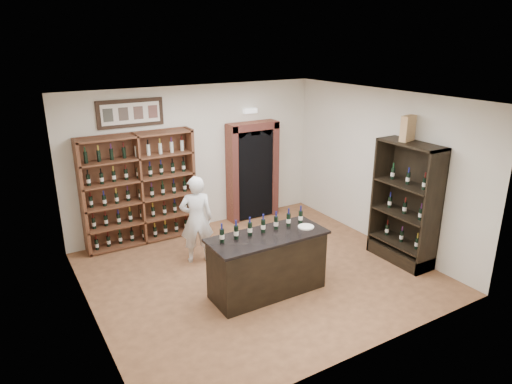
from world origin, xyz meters
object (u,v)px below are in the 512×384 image
counter_bottle_0 (222,235)px  shopkeeper (196,220)px  wine_crate (408,128)px  side_cabinet (404,221)px  wine_shelf (139,189)px  tasting_counter (267,264)px

counter_bottle_0 → shopkeeper: 1.49m
counter_bottle_0 → wine_crate: bearing=-4.8°
side_cabinet → wine_crate: (-0.01, 0.14, 1.66)m
wine_shelf → shopkeeper: (0.59, -1.36, -0.29)m
side_cabinet → shopkeeper: 3.74m
side_cabinet → wine_crate: size_ratio=5.03×
wine_crate → side_cabinet: bearing=-100.4°
shopkeeper → tasting_counter: bearing=124.8°
shopkeeper → wine_crate: (3.22, -1.73, 1.61)m
side_cabinet → wine_crate: 1.67m
tasting_counter → shopkeeper: size_ratio=1.16×
side_cabinet → wine_shelf: bearing=139.8°
counter_bottle_0 → shopkeeper: (0.21, 1.44, -0.30)m
tasting_counter → side_cabinet: (2.72, -0.30, 0.26)m
tasting_counter → shopkeeper: (-0.51, 1.57, 0.32)m
wine_shelf → counter_bottle_0: bearing=-82.3°
counter_bottle_0 → side_cabinet: (3.44, -0.43, -0.35)m
counter_bottle_0 → side_cabinet: side_cabinet is taller
counter_bottle_0 → shopkeeper: shopkeeper is taller
wine_crate → shopkeeper: bearing=138.8°
counter_bottle_0 → tasting_counter: bearing=-10.5°
wine_shelf → side_cabinet: bearing=-40.2°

